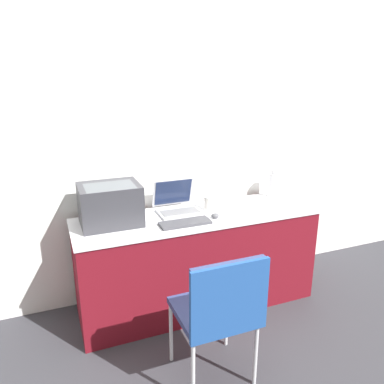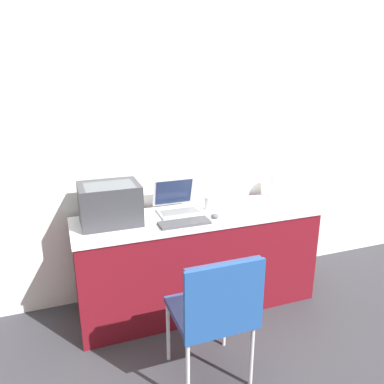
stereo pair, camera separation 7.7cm
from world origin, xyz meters
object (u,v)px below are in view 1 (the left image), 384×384
(laptop_left, at_px, (177,205))
(external_keyboard, at_px, (185,223))
(mouse, at_px, (215,216))
(metal_pitcher, at_px, (273,184))
(printer, at_px, (110,203))
(chair, at_px, (221,306))
(coffee_cup, at_px, (210,203))

(laptop_left, bearing_deg, external_keyboard, -98.02)
(laptop_left, distance_m, mouse, 0.33)
(mouse, xyz_separation_m, metal_pitcher, (0.70, 0.29, 0.09))
(printer, xyz_separation_m, laptop_left, (0.53, 0.07, -0.10))
(mouse, distance_m, metal_pitcher, 0.77)
(printer, relative_size, mouse, 6.79)
(laptop_left, bearing_deg, chair, -95.43)
(printer, height_order, metal_pitcher, printer)
(mouse, bearing_deg, chair, -112.67)
(laptop_left, bearing_deg, coffee_cup, -13.30)
(coffee_cup, relative_size, mouse, 1.78)
(external_keyboard, relative_size, chair, 0.43)
(external_keyboard, xyz_separation_m, metal_pitcher, (0.95, 0.32, 0.10))
(metal_pitcher, distance_m, chair, 1.48)
(mouse, relative_size, chair, 0.07)
(chair, bearing_deg, metal_pitcher, 45.57)
(printer, bearing_deg, external_keyboard, -22.64)
(printer, bearing_deg, mouse, -13.34)
(coffee_cup, xyz_separation_m, mouse, (-0.04, -0.19, -0.04))
(laptop_left, relative_size, chair, 0.38)
(external_keyboard, height_order, chair, chair)
(mouse, bearing_deg, external_keyboard, -173.50)
(laptop_left, relative_size, mouse, 5.32)
(printer, height_order, external_keyboard, printer)
(laptop_left, distance_m, coffee_cup, 0.26)
(laptop_left, distance_m, external_keyboard, 0.28)
(mouse, bearing_deg, printer, 166.66)
(chair, bearing_deg, external_keyboard, 85.60)
(external_keyboard, height_order, metal_pitcher, metal_pitcher)
(printer, xyz_separation_m, external_keyboard, (0.49, -0.21, -0.15))
(external_keyboard, relative_size, mouse, 5.97)
(coffee_cup, distance_m, metal_pitcher, 0.67)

